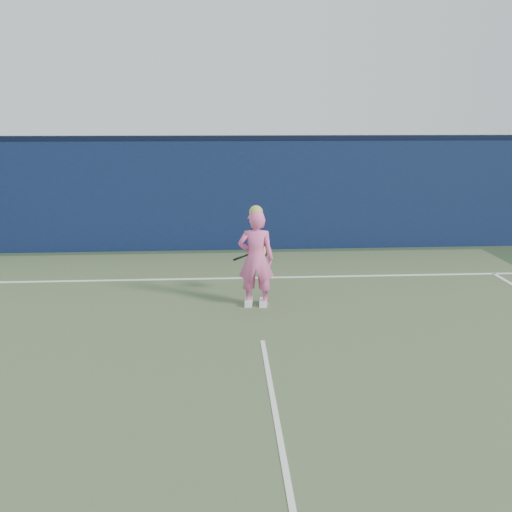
{
  "coord_description": "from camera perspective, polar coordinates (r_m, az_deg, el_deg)",
  "views": [
    {
      "loc": [
        -0.51,
        -5.95,
        3.05
      ],
      "look_at": [
        -0.0,
        2.47,
        0.84
      ],
      "focal_mm": 38.0,
      "sensor_mm": 36.0,
      "label": 1
    }
  ],
  "objects": [
    {
      "name": "backstop_wall",
      "position": [
        12.59,
        -1.1,
        6.41
      ],
      "size": [
        24.0,
        0.4,
        2.5
      ],
      "primitive_type": "cube",
      "color": "#0E163E",
      "rests_on": "ground"
    },
    {
      "name": "racket",
      "position": [
        9.21,
        0.17,
        0.43
      ],
      "size": [
        0.62,
        0.21,
        0.33
      ],
      "rotation": [
        0.0,
        0.0,
        0.15
      ],
      "color": "black",
      "rests_on": "ground"
    },
    {
      "name": "court_surface",
      "position": [
        5.01,
        3.37,
        -22.77
      ],
      "size": [
        11.0,
        16.0,
        0.01
      ],
      "primitive_type": "cube",
      "color": "#455837",
      "rests_on": "ground"
    },
    {
      "name": "player",
      "position": [
        8.73,
        0.0,
        -0.26
      ],
      "size": [
        0.61,
        0.44,
        1.67
      ],
      "rotation": [
        0.0,
        0.0,
        3.04
      ],
      "color": "pink",
      "rests_on": "ground"
    },
    {
      "name": "court_lines",
      "position": [
        6.41,
        1.57,
        -13.64
      ],
      "size": [
        11.0,
        12.04,
        0.01
      ],
      "color": "white",
      "rests_on": "court_surface"
    },
    {
      "name": "ground",
      "position": [
        6.7,
        1.32,
        -12.4
      ],
      "size": [
        80.0,
        80.0,
        0.0
      ],
      "primitive_type": "plane",
      "color": "#283C25",
      "rests_on": "ground"
    },
    {
      "name": "wall_cap",
      "position": [
        12.47,
        -1.13,
        12.34
      ],
      "size": [
        24.0,
        0.42,
        0.1
      ],
      "primitive_type": "cube",
      "color": "black",
      "rests_on": "backstop_wall"
    }
  ]
}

